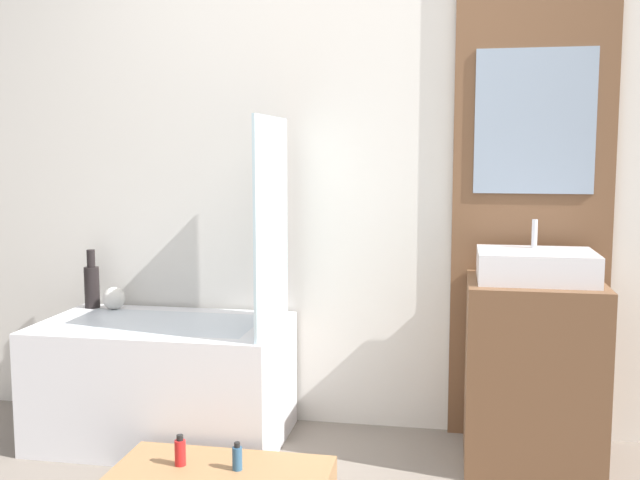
# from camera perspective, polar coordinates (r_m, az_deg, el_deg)

# --- Properties ---
(wall_tiled_back) EXTENTS (4.20, 0.06, 2.60)m
(wall_tiled_back) POSITION_cam_1_polar(r_m,az_deg,el_deg) (3.56, 1.34, 6.45)
(wall_tiled_back) COLOR silver
(wall_tiled_back) RESTS_ON ground_plane
(wall_wood_accent) EXTENTS (0.70, 0.04, 2.60)m
(wall_wood_accent) POSITION_cam_1_polar(r_m,az_deg,el_deg) (3.48, 15.94, 6.35)
(wall_wood_accent) COLOR brown
(wall_wood_accent) RESTS_ON ground_plane
(bathtub) EXTENTS (1.10, 0.66, 0.55)m
(bathtub) POSITION_cam_1_polar(r_m,az_deg,el_deg) (3.55, -11.82, -10.45)
(bathtub) COLOR white
(bathtub) RESTS_ON ground_plane
(glass_shower_screen) EXTENTS (0.01, 0.55, 0.92)m
(glass_shower_screen) POSITION_cam_1_polar(r_m,az_deg,el_deg) (3.21, -3.72, 1.20)
(glass_shower_screen) COLOR silver
(glass_shower_screen) RESTS_ON bathtub
(vanity_cabinet) EXTENTS (0.55, 0.51, 0.78)m
(vanity_cabinet) POSITION_cam_1_polar(r_m,az_deg,el_deg) (3.34, 15.87, -9.65)
(vanity_cabinet) COLOR brown
(vanity_cabinet) RESTS_ON ground_plane
(sink) EXTENTS (0.48, 0.37, 0.25)m
(sink) POSITION_cam_1_polar(r_m,az_deg,el_deg) (3.24, 16.13, -1.90)
(sink) COLOR white
(sink) RESTS_ON vanity_cabinet
(vase_tall_dark) EXTENTS (0.07, 0.07, 0.29)m
(vase_tall_dark) POSITION_cam_1_polar(r_m,az_deg,el_deg) (3.87, -16.99, -3.23)
(vase_tall_dark) COLOR black
(vase_tall_dark) RESTS_ON bathtub
(vase_round_light) EXTENTS (0.11, 0.11, 0.11)m
(vase_round_light) POSITION_cam_1_polar(r_m,az_deg,el_deg) (3.81, -15.43, -4.30)
(vase_round_light) COLOR silver
(vase_round_light) RESTS_ON bathtub
(bottle_soap_primary) EXTENTS (0.04, 0.04, 0.12)m
(bottle_soap_primary) POSITION_cam_1_polar(r_m,az_deg,el_deg) (2.98, -10.61, -15.57)
(bottle_soap_primary) COLOR red
(bottle_soap_primary) RESTS_ON wooden_step_bench
(bottle_soap_secondary) EXTENTS (0.04, 0.04, 0.11)m
(bottle_soap_secondary) POSITION_cam_1_polar(r_m,az_deg,el_deg) (2.91, -6.33, -16.15)
(bottle_soap_secondary) COLOR #2D567A
(bottle_soap_secondary) RESTS_ON wooden_step_bench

